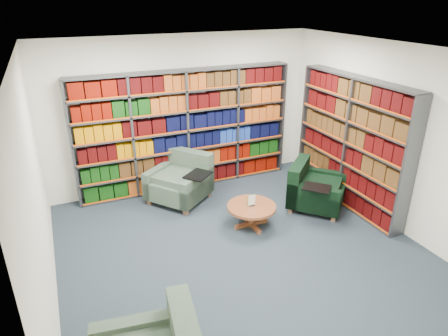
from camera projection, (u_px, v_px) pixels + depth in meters
name	position (u px, v px, depth m)	size (l,w,h in m)	color
room_shell	(242.00, 160.00, 5.26)	(5.02, 5.02, 2.82)	black
bookshelf_back	(186.00, 131.00, 7.35)	(4.00, 0.28, 2.20)	#47494F
bookshelf_right	(351.00, 143.00, 6.75)	(0.28, 2.50, 2.20)	#47494F
chair_teal_left	(182.00, 181.00, 7.14)	(1.29, 1.30, 0.84)	#052737
chair_green_right	(312.00, 190.00, 6.86)	(1.23, 1.23, 0.79)	black
coffee_table	(251.00, 210.00, 6.29)	(0.77, 0.77, 0.54)	brown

